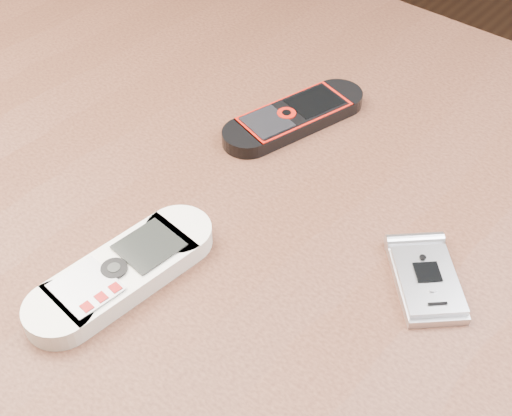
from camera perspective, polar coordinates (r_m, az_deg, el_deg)
The scene contains 4 objects.
table at distance 0.68m, azimuth -0.33°, elevation -6.80°, with size 1.20×0.80×0.75m.
nokia_white at distance 0.56m, azimuth -10.64°, elevation -5.03°, with size 0.05×0.17×0.02m, color white.
nokia_black_red at distance 0.69m, azimuth 3.09°, elevation 7.33°, with size 0.05×0.16×0.02m, color black.
motorola_razr at distance 0.56m, azimuth 13.50°, elevation -5.59°, with size 0.05×0.09×0.01m, color silver.
Camera 1 is at (0.28, -0.33, 1.17)m, focal length 50.00 mm.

